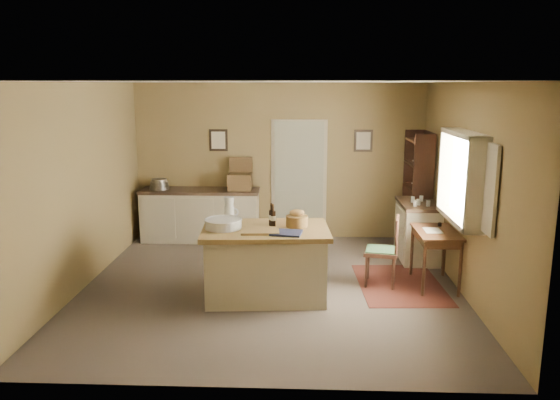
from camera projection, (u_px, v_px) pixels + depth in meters
The scene contains 16 objects.
ground at pixel (271, 287), 7.34m from camera, with size 5.00×5.00×0.00m, color brown.
wall_back at pixel (279, 162), 9.50m from camera, with size 5.00×0.10×2.70m, color olive.
wall_front at pixel (253, 244), 4.62m from camera, with size 5.00×0.10×2.70m, color olive.
wall_left at pixel (81, 187), 7.16m from camera, with size 0.10×5.00×2.70m, color olive.
wall_right at pixel (466, 190), 6.96m from camera, with size 0.10×5.00×2.70m, color olive.
ceiling at pixel (270, 82), 6.78m from camera, with size 5.00×5.00×0.00m, color silver.
door at pixel (299, 179), 9.52m from camera, with size 0.97×0.06×2.11m, color #A8A78E.
framed_prints at pixel (290, 140), 9.40m from camera, with size 2.82×0.02×0.38m.
window at pixel (465, 177), 6.72m from camera, with size 0.25×1.99×1.12m.
work_island at pixel (265, 261), 6.91m from camera, with size 1.64×1.13×1.20m.
sideboard at pixel (201, 213), 9.45m from camera, with size 2.03×0.58×1.18m.
rug at pixel (400, 284), 7.42m from camera, with size 1.10×1.60×0.01m, color #501E17.
writing_desk at pixel (436, 238), 7.26m from camera, with size 0.54×0.88×0.82m.
desk_chair at pixel (381, 252), 7.33m from camera, with size 0.44×0.44×0.93m, color black, non-canonical shape.
right_cabinet at pixel (417, 230), 8.43m from camera, with size 0.56×1.01×0.99m.
shelving_unit at pixel (420, 190), 9.00m from camera, with size 0.33×0.86×1.92m.
Camera 1 is at (0.42, -6.92, 2.68)m, focal length 35.00 mm.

